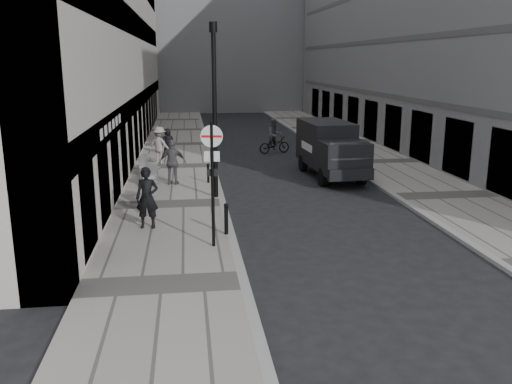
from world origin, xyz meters
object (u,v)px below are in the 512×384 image
sign_post (212,168)px  lamppost (214,103)px  panel_van (330,147)px  cyclist (274,140)px  walking_man (147,198)px

sign_post → lamppost: size_ratio=0.55×
panel_van → lamppost: bearing=-149.1°
panel_van → cyclist: size_ratio=2.68×
sign_post → panel_van: bearing=65.9°
lamppost → panel_van: 7.15m
walking_man → cyclist: size_ratio=0.96×
sign_post → panel_van: size_ratio=0.66×
walking_man → panel_van: 11.03m
panel_van → cyclist: panel_van is taller
lamppost → panel_van: size_ratio=1.20×
walking_man → cyclist: walking_man is taller
panel_van → sign_post: bearing=-124.8°
lamppost → cyclist: size_ratio=3.22×
panel_van → cyclist: (-1.53, 7.01, -0.64)m
walking_man → cyclist: 15.96m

